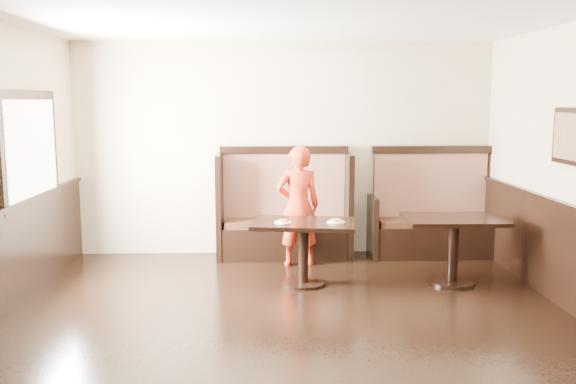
{
  "coord_description": "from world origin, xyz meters",
  "views": [
    {
      "loc": [
        -0.23,
        -4.57,
        2.05
      ],
      "look_at": [
        0.02,
        2.35,
        1.0
      ],
      "focal_mm": 38.0,
      "sensor_mm": 36.0,
      "label": 1
    }
  ],
  "objects_px": {
    "booth_neighbor": "(431,219)",
    "child": "(298,206)",
    "table_main": "(304,236)",
    "table_neighbor": "(454,234)",
    "booth_main": "(284,217)"
  },
  "relations": [
    {
      "from": "booth_neighbor",
      "to": "child",
      "type": "distance_m",
      "value": 1.87
    },
    {
      "from": "table_main",
      "to": "table_neighbor",
      "type": "xyz_separation_m",
      "value": [
        1.68,
        -0.03,
        0.02
      ]
    },
    {
      "from": "booth_main",
      "to": "booth_neighbor",
      "type": "distance_m",
      "value": 1.95
    },
    {
      "from": "table_neighbor",
      "to": "child",
      "type": "height_order",
      "value": "child"
    },
    {
      "from": "booth_main",
      "to": "table_neighbor",
      "type": "relative_size",
      "value": 1.59
    },
    {
      "from": "table_main",
      "to": "booth_main",
      "type": "bearing_deg",
      "value": 105.75
    },
    {
      "from": "table_neighbor",
      "to": "child",
      "type": "bearing_deg",
      "value": 154.76
    },
    {
      "from": "booth_neighbor",
      "to": "child",
      "type": "height_order",
      "value": "child"
    },
    {
      "from": "booth_neighbor",
      "to": "table_neighbor",
      "type": "height_order",
      "value": "booth_neighbor"
    },
    {
      "from": "booth_main",
      "to": "table_neighbor",
      "type": "xyz_separation_m",
      "value": [
        1.85,
        -1.29,
        0.04
      ]
    },
    {
      "from": "booth_main",
      "to": "table_main",
      "type": "distance_m",
      "value": 1.28
    },
    {
      "from": "booth_main",
      "to": "booth_neighbor",
      "type": "relative_size",
      "value": 1.06
    },
    {
      "from": "booth_main",
      "to": "child",
      "type": "height_order",
      "value": "child"
    },
    {
      "from": "booth_neighbor",
      "to": "table_main",
      "type": "bearing_deg",
      "value": -144.56
    },
    {
      "from": "booth_neighbor",
      "to": "child",
      "type": "relative_size",
      "value": 1.1
    }
  ]
}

